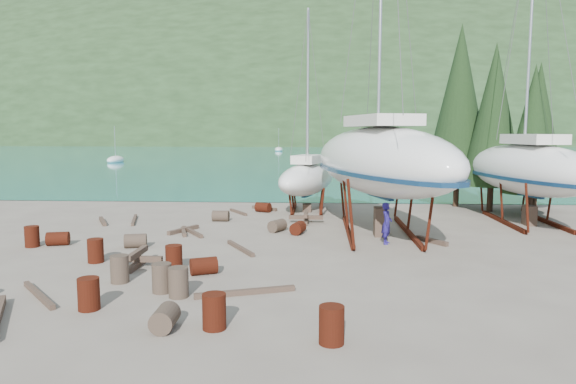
# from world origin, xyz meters

# --- Properties ---
(ground) EXTENTS (600.00, 600.00, 0.00)m
(ground) POSITION_xyz_m (0.00, 0.00, 0.00)
(ground) COLOR #695E53
(ground) RESTS_ON ground
(bay_water) EXTENTS (700.00, 700.00, 0.00)m
(bay_water) POSITION_xyz_m (0.00, 315.00, 0.01)
(bay_water) COLOR teal
(bay_water) RESTS_ON ground
(far_hill) EXTENTS (800.00, 360.00, 110.00)m
(far_hill) POSITION_xyz_m (0.00, 320.00, 0.00)
(far_hill) COLOR #1E3018
(far_hill) RESTS_ON ground
(far_house_left) EXTENTS (6.60, 5.60, 5.60)m
(far_house_left) POSITION_xyz_m (-60.00, 190.00, 2.92)
(far_house_left) COLOR beige
(far_house_left) RESTS_ON ground
(far_house_center) EXTENTS (6.60, 5.60, 5.60)m
(far_house_center) POSITION_xyz_m (-20.00, 190.00, 2.92)
(far_house_center) COLOR beige
(far_house_center) RESTS_ON ground
(far_house_right) EXTENTS (6.60, 5.60, 5.60)m
(far_house_right) POSITION_xyz_m (30.00, 190.00, 2.92)
(far_house_right) COLOR beige
(far_house_right) RESTS_ON ground
(cypress_near_right) EXTENTS (3.60, 3.60, 10.00)m
(cypress_near_right) POSITION_xyz_m (12.50, 12.00, 5.79)
(cypress_near_right) COLOR black
(cypress_near_right) RESTS_ON ground
(cypress_mid_right) EXTENTS (3.06, 3.06, 8.50)m
(cypress_mid_right) POSITION_xyz_m (14.00, 10.00, 4.92)
(cypress_mid_right) COLOR black
(cypress_mid_right) RESTS_ON ground
(cypress_back_left) EXTENTS (4.14, 4.14, 11.50)m
(cypress_back_left) POSITION_xyz_m (11.00, 14.00, 6.66)
(cypress_back_left) COLOR black
(cypress_back_left) RESTS_ON ground
(cypress_far_right) EXTENTS (3.24, 3.24, 9.00)m
(cypress_far_right) POSITION_xyz_m (15.50, 13.00, 5.21)
(cypress_far_right) COLOR black
(cypress_far_right) RESTS_ON ground
(moored_boat_left) EXTENTS (2.00, 5.00, 6.05)m
(moored_boat_left) POSITION_xyz_m (-30.00, 60.00, 0.39)
(moored_boat_left) COLOR white
(moored_boat_left) RESTS_ON ground
(moored_boat_mid) EXTENTS (2.00, 5.00, 6.05)m
(moored_boat_mid) POSITION_xyz_m (10.00, 80.00, 0.39)
(moored_boat_mid) COLOR white
(moored_boat_mid) RESTS_ON ground
(moored_boat_far) EXTENTS (2.00, 5.00, 6.05)m
(moored_boat_far) POSITION_xyz_m (-8.00, 110.00, 0.39)
(moored_boat_far) COLOR white
(moored_boat_far) RESTS_ON ground
(large_sailboat_near) EXTENTS (7.73, 14.31, 21.63)m
(large_sailboat_near) POSITION_xyz_m (4.98, 4.80, 3.48)
(large_sailboat_near) COLOR white
(large_sailboat_near) RESTS_ON ground
(large_sailboat_far) EXTENTS (5.11, 11.58, 17.70)m
(large_sailboat_far) POSITION_xyz_m (13.00, 7.92, 2.89)
(large_sailboat_far) COLOR white
(large_sailboat_far) RESTS_ON ground
(small_sailboat_shore) EXTENTS (4.52, 7.91, 12.07)m
(small_sailboat_shore) POSITION_xyz_m (1.46, 11.59, 1.99)
(small_sailboat_shore) COLOR white
(small_sailboat_shore) RESTS_ON ground
(worker) EXTENTS (0.58, 0.74, 1.79)m
(worker) POSITION_xyz_m (5.07, 2.45, 0.89)
(worker) COLOR navy
(worker) RESTS_ON ground
(drum_1) EXTENTS (0.61, 0.90, 0.58)m
(drum_1) POSITION_xyz_m (-1.55, -7.61, 0.29)
(drum_1) COLOR #2D2823
(drum_1) RESTS_ON ground
(drum_2) EXTENTS (1.00, 0.78, 0.58)m
(drum_2) POSITION_xyz_m (-8.85, 1.30, 0.29)
(drum_2) COLOR #4E150D
(drum_2) RESTS_ON ground
(drum_3) EXTENTS (0.58, 0.58, 0.88)m
(drum_3) POSITION_xyz_m (-0.36, -7.48, 0.44)
(drum_3) COLOR #4E150D
(drum_3) RESTS_ON ground
(drum_4) EXTENTS (1.04, 0.89, 0.58)m
(drum_4) POSITION_xyz_m (-1.16, 10.89, 0.29)
(drum_4) COLOR #4E150D
(drum_4) RESTS_ON ground
(drum_5) EXTENTS (0.58, 0.58, 0.88)m
(drum_5) POSITION_xyz_m (-1.89, -5.14, 0.44)
(drum_5) COLOR #2D2823
(drum_5) RESTS_ON ground
(drum_6) EXTENTS (0.79, 1.00, 0.58)m
(drum_6) POSITION_xyz_m (1.19, 4.35, 0.29)
(drum_6) COLOR #4E150D
(drum_6) RESTS_ON ground
(drum_7) EXTENTS (0.58, 0.58, 0.88)m
(drum_7) POSITION_xyz_m (2.47, -8.19, 0.44)
(drum_7) COLOR #4E150D
(drum_7) RESTS_ON ground
(drum_8) EXTENTS (0.58, 0.58, 0.88)m
(drum_8) POSITION_xyz_m (-9.79, 0.97, 0.44)
(drum_8) COLOR #4E150D
(drum_8) RESTS_ON ground
(drum_9) EXTENTS (0.90, 0.61, 0.58)m
(drum_9) POSITION_xyz_m (-3.10, 7.59, 0.29)
(drum_9) COLOR #2D2823
(drum_9) RESTS_ON ground
(drum_10) EXTENTS (0.58, 0.58, 0.88)m
(drum_10) POSITION_xyz_m (-6.02, -1.38, 0.44)
(drum_10) COLOR #4E150D
(drum_10) RESTS_ON ground
(drum_11) EXTENTS (0.94, 1.05, 0.58)m
(drum_11) POSITION_xyz_m (0.18, 4.88, 0.29)
(drum_11) COLOR #2D2823
(drum_11) RESTS_ON ground
(drum_12) EXTENTS (1.04, 0.88, 0.58)m
(drum_12) POSITION_xyz_m (-1.69, -2.73, 0.29)
(drum_12) COLOR #4E150D
(drum_12) RESTS_ON ground
(drum_13) EXTENTS (0.58, 0.58, 0.88)m
(drum_13) POSITION_xyz_m (-4.01, -6.34, 0.44)
(drum_13) COLOR #4E150D
(drum_13) RESTS_ON ground
(drum_14) EXTENTS (0.58, 0.58, 0.88)m
(drum_14) POSITION_xyz_m (-2.85, -2.26, 0.44)
(drum_14) COLOR #4E150D
(drum_14) RESTS_ON ground
(drum_15) EXTENTS (0.99, 0.77, 0.58)m
(drum_15) POSITION_xyz_m (-5.42, 1.08, 0.29)
(drum_15) COLOR #2D2823
(drum_15) RESTS_ON ground
(drum_16) EXTENTS (0.58, 0.58, 0.88)m
(drum_16) POSITION_xyz_m (-4.16, -3.81, 0.44)
(drum_16) COLOR #2D2823
(drum_16) RESTS_ON ground
(drum_17) EXTENTS (0.58, 0.58, 0.88)m
(drum_17) POSITION_xyz_m (-2.51, -4.73, 0.44)
(drum_17) COLOR #2D2823
(drum_17) RESTS_ON ground
(timber_1) EXTENTS (1.12, 1.54, 0.19)m
(timber_1) POSITION_xyz_m (7.06, 2.75, 0.10)
(timber_1) COLOR brown
(timber_1) RESTS_ON ground
(timber_2) EXTENTS (1.20, 2.01, 0.19)m
(timber_2) POSITION_xyz_m (-9.23, 6.69, 0.09)
(timber_2) COLOR brown
(timber_2) RESTS_ON ground
(timber_3) EXTENTS (2.09, 2.23, 0.15)m
(timber_3) POSITION_xyz_m (-5.96, -5.39, 0.07)
(timber_3) COLOR brown
(timber_3) RESTS_ON ground
(timber_4) EXTENTS (0.71, 1.74, 0.17)m
(timber_4) POSITION_xyz_m (-4.22, 4.13, 0.09)
(timber_4) COLOR brown
(timber_4) RESTS_ON ground
(timber_5) EXTENTS (2.89, 1.16, 0.16)m
(timber_5) POSITION_xyz_m (0.02, -4.81, 0.08)
(timber_5) COLOR brown
(timber_5) RESTS_ON ground
(timber_6) EXTENTS (1.69, 1.33, 0.19)m
(timber_6) POSITION_xyz_m (-1.19, 11.79, 0.10)
(timber_6) COLOR brown
(timber_6) RESTS_ON ground
(timber_8) EXTENTS (1.10, 1.93, 0.19)m
(timber_8) POSITION_xyz_m (-4.34, 4.57, 0.09)
(timber_8) COLOR brown
(timber_8) RESTS_ON ground
(timber_9) EXTENTS (1.33, 1.93, 0.15)m
(timber_9) POSITION_xyz_m (-2.58, 10.33, 0.08)
(timber_9) COLOR brown
(timber_9) RESTS_ON ground
(timber_10) EXTENTS (1.54, 2.26, 0.16)m
(timber_10) POSITION_xyz_m (-3.81, 4.17, 0.08)
(timber_10) COLOR brown
(timber_10) RESTS_ON ground
(timber_11) EXTENTS (1.49, 2.47, 0.15)m
(timber_11) POSITION_xyz_m (-1.02, 0.92, 0.08)
(timber_11) COLOR brown
(timber_11) RESTS_ON ground
(timber_15) EXTENTS (1.05, 3.03, 0.15)m
(timber_15) POSITION_xyz_m (-7.76, 7.32, 0.07)
(timber_15) COLOR brown
(timber_15) RESTS_ON ground
(timber_pile_fore) EXTENTS (1.80, 1.80, 0.60)m
(timber_pile_fore) POSITION_xyz_m (-4.26, -1.95, 0.30)
(timber_pile_fore) COLOR brown
(timber_pile_fore) RESTS_ON ground
(timber_pile_aft) EXTENTS (1.80, 1.80, 0.60)m
(timber_pile_aft) POSITION_xyz_m (1.50, 7.32, 0.30)
(timber_pile_aft) COLOR brown
(timber_pile_aft) RESTS_ON ground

